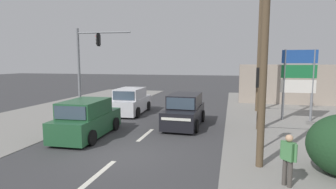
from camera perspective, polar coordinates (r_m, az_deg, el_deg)
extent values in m
plane|color=#3A3A3D|center=(11.26, -9.89, -12.68)|extent=(140.00, 140.00, 0.00)
cube|color=silver|center=(9.59, -14.87, -16.36)|extent=(0.20, 2.40, 0.01)
cube|color=silver|center=(13.92, -4.90, -8.74)|extent=(0.20, 2.40, 0.01)
cube|color=silver|center=(18.60, 0.03, -4.72)|extent=(0.20, 2.40, 0.01)
cube|color=gray|center=(19.12, -28.88, -5.24)|extent=(8.00, 40.00, 0.02)
cylinder|color=brown|center=(9.75, 20.35, 12.01)|extent=(0.26, 0.26, 9.38)
cylinder|color=brown|center=(15.42, 19.90, 12.73)|extent=(0.26, 0.26, 10.85)
cylinder|color=brown|center=(21.35, 19.28, 10.15)|extent=(0.26, 0.26, 10.21)
cylinder|color=slate|center=(18.54, -18.79, 4.22)|extent=(0.18, 0.18, 6.00)
cylinder|color=slate|center=(17.88, -13.87, 12.96)|extent=(3.60, 0.43, 0.11)
cube|color=black|center=(17.98, -14.91, 11.46)|extent=(0.22, 0.28, 0.68)
cube|color=black|center=(17.98, -14.91, 11.46)|extent=(0.08, 0.44, 0.84)
sphere|color=red|center=(18.04, -15.29, 12.13)|extent=(0.13, 0.13, 0.13)
sphere|color=black|center=(18.02, -15.27, 11.43)|extent=(0.13, 0.13, 0.13)
sphere|color=black|center=(18.01, -15.25, 10.74)|extent=(0.13, 0.13, 0.13)
cylinder|color=slate|center=(11.80, 19.34, -4.99)|extent=(0.12, 0.12, 2.80)
cube|color=black|center=(11.58, 19.69, 3.47)|extent=(0.29, 0.24, 0.68)
cube|color=black|center=(11.58, 19.69, 3.47)|extent=(0.44, 0.11, 0.84)
sphere|color=red|center=(11.45, 19.89, 4.53)|extent=(0.13, 0.13, 0.13)
sphere|color=black|center=(11.46, 19.85, 3.43)|extent=(0.13, 0.13, 0.13)
sphere|color=black|center=(11.48, 19.80, 2.34)|extent=(0.13, 0.13, 0.13)
cylinder|color=slate|center=(18.67, 23.90, 1.85)|extent=(0.16, 0.16, 4.60)
cylinder|color=slate|center=(19.04, 28.94, 1.67)|extent=(0.16, 0.16, 4.60)
cube|color=#1E4793|center=(18.78, 26.75, 7.39)|extent=(2.10, 0.14, 0.84)
cube|color=#196B38|center=(18.79, 26.59, 4.49)|extent=(2.10, 0.14, 0.84)
cube|color=silver|center=(18.84, 26.44, 1.61)|extent=(2.10, 0.14, 0.84)
cube|color=#A39384|center=(26.63, 28.24, 1.88)|extent=(12.00, 1.00, 3.60)
cube|color=black|center=(15.77, 3.57, -4.51)|extent=(1.91, 4.53, 1.00)
cube|color=black|center=(15.82, 3.73, -1.24)|extent=(1.76, 2.73, 0.76)
cube|color=#384756|center=(14.49, 2.71, -1.99)|extent=(1.58, 0.09, 0.65)
cube|color=#384756|center=(17.15, 4.60, -0.61)|extent=(1.55, 0.09, 0.61)
cube|color=white|center=(13.55, 1.72, -5.42)|extent=(1.56, 0.07, 0.14)
cylinder|color=black|center=(14.34, 6.12, -6.82)|extent=(0.23, 0.72, 0.72)
cylinder|color=black|center=(14.71, -1.03, -6.43)|extent=(0.23, 0.72, 0.72)
cylinder|color=black|center=(17.04, 7.52, -4.64)|extent=(0.23, 0.72, 0.72)
cylinder|color=black|center=(17.35, 1.46, -4.37)|extent=(0.23, 0.72, 0.72)
cube|color=silver|center=(19.78, -8.00, -2.23)|extent=(2.05, 4.58, 1.00)
cube|color=silver|center=(19.47, -8.24, 0.24)|extent=(1.85, 2.78, 0.76)
cube|color=#384756|center=(20.76, -7.00, 0.67)|extent=(1.58, 0.14, 0.65)
cube|color=#384756|center=(18.19, -9.65, -0.26)|extent=(1.55, 0.13, 0.61)
cube|color=white|center=(21.88, -6.08, -0.73)|extent=(1.56, 0.11, 0.14)
cylinder|color=black|center=(21.43, -9.11, -2.29)|extent=(0.25, 0.73, 0.72)
cylinder|color=black|center=(20.87, -4.35, -2.47)|extent=(0.25, 0.73, 0.72)
cylinder|color=black|center=(18.87, -12.02, -3.60)|extent=(0.25, 0.73, 0.72)
cylinder|color=black|center=(18.24, -6.67, -3.86)|extent=(0.25, 0.73, 0.72)
cube|color=#235633|center=(14.13, -17.08, -6.15)|extent=(2.05, 4.58, 1.00)
cube|color=#235633|center=(13.79, -17.60, -2.76)|extent=(1.85, 2.78, 0.76)
cube|color=#384756|center=(14.99, -15.11, -1.92)|extent=(1.58, 0.14, 0.65)
cube|color=#384756|center=(12.62, -20.57, -3.75)|extent=(1.55, 0.13, 0.61)
cube|color=white|center=(16.08, -13.31, -3.65)|extent=(1.56, 0.11, 0.14)
cylinder|color=black|center=(15.82, -17.63, -5.81)|extent=(0.25, 0.73, 0.72)
cylinder|color=black|center=(15.03, -11.42, -6.27)|extent=(0.25, 0.73, 0.72)
cylinder|color=black|center=(13.51, -23.34, -8.22)|extent=(0.25, 0.73, 0.72)
cylinder|color=black|center=(12.58, -16.31, -9.02)|extent=(0.25, 0.73, 0.72)
cylinder|color=#47423D|center=(9.10, 24.05, -15.21)|extent=(0.14, 0.14, 0.84)
cylinder|color=#47423D|center=(9.00, 25.01, -15.50)|extent=(0.14, 0.14, 0.84)
cube|color=#47844C|center=(8.81, 24.76, -11.13)|extent=(0.41, 0.41, 0.56)
sphere|color=tan|center=(8.70, 24.89, -8.62)|extent=(0.22, 0.22, 0.22)
cylinder|color=#47844C|center=(8.94, 23.52, -10.81)|extent=(0.09, 0.09, 0.54)
cylinder|color=#47844C|center=(8.69, 26.04, -11.46)|extent=(0.09, 0.09, 0.54)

